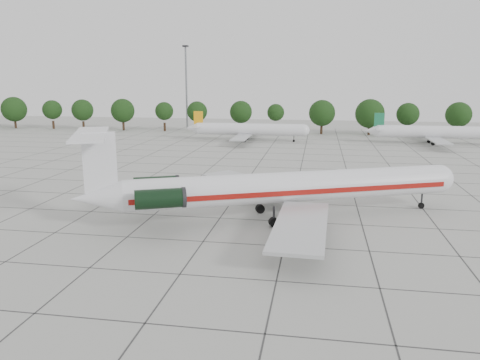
{
  "coord_description": "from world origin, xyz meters",
  "views": [
    {
      "loc": [
        10.9,
        -50.73,
        15.94
      ],
      "look_at": [
        1.52,
        4.95,
        3.5
      ],
      "focal_mm": 35.0,
      "sensor_mm": 36.0,
      "label": 1
    }
  ],
  "objects_px": {
    "bg_airliner_d": "(435,132)",
    "floodlight_mast": "(186,83)",
    "main_airliner": "(273,188)",
    "bg_airliner_c": "(249,130)"
  },
  "relations": [
    {
      "from": "floodlight_mast",
      "to": "main_airliner",
      "type": "bearing_deg",
      "value": -68.51
    },
    {
      "from": "bg_airliner_c",
      "to": "bg_airliner_d",
      "type": "relative_size",
      "value": 1.0
    },
    {
      "from": "main_airliner",
      "to": "bg_airliner_c",
      "type": "distance_m",
      "value": 67.48
    },
    {
      "from": "bg_airliner_d",
      "to": "floodlight_mast",
      "type": "height_order",
      "value": "floodlight_mast"
    },
    {
      "from": "bg_airliner_d",
      "to": "main_airliner",
      "type": "bearing_deg",
      "value": -115.81
    },
    {
      "from": "main_airliner",
      "to": "floodlight_mast",
      "type": "xyz_separation_m",
      "value": [
        -35.99,
        91.4,
        10.56
      ]
    },
    {
      "from": "bg_airliner_c",
      "to": "bg_airliner_d",
      "type": "distance_m",
      "value": 45.34
    },
    {
      "from": "bg_airliner_d",
      "to": "floodlight_mast",
      "type": "bearing_deg",
      "value": 161.02
    },
    {
      "from": "main_airliner",
      "to": "floodlight_mast",
      "type": "relative_size",
      "value": 1.7
    },
    {
      "from": "bg_airliner_d",
      "to": "floodlight_mast",
      "type": "distance_m",
      "value": 73.59
    }
  ]
}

